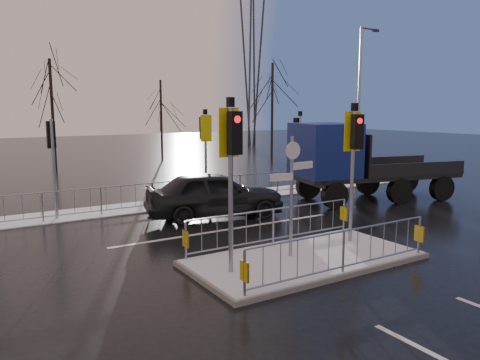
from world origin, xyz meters
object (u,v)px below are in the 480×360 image
car_far_lane (215,194)px  street_lamp_right (360,99)px  traffic_island (304,247)px  flatbed_truck (346,160)px

car_far_lane → street_lamp_right: (10.14, 2.90, 3.55)m
traffic_island → street_lamp_right: bearing=38.7°
traffic_island → flatbed_truck: (6.46, 5.18, 1.36)m
car_far_lane → street_lamp_right: size_ratio=0.62×
car_far_lane → traffic_island: bearing=-171.1°
car_far_lane → flatbed_truck: (6.01, -0.40, 0.91)m
traffic_island → car_far_lane: traffic_island is taller
flatbed_truck → car_far_lane: bearing=176.2°
traffic_island → street_lamp_right: street_lamp_right is taller
car_far_lane → street_lamp_right: 11.13m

